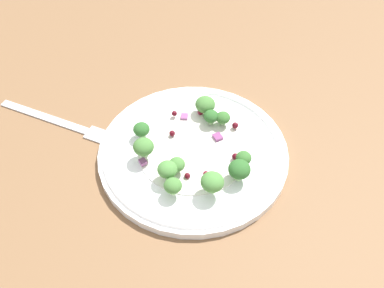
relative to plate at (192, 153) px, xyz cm
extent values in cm
cube|color=brown|center=(-2.23, 0.24, -1.86)|extent=(180.00, 180.00, 2.00)
cylinder|color=white|center=(0.00, 0.00, -0.26)|extent=(25.58, 25.58, 1.20)
torus|color=white|center=(0.00, 0.00, 0.34)|extent=(24.53, 24.53, 1.00)
cylinder|color=white|center=(0.00, 0.00, 0.44)|extent=(14.84, 14.84, 0.20)
cylinder|color=#9EC684|center=(0.77, -5.60, 1.42)|extent=(0.94, 0.94, 0.94)
ellipsoid|color=#4C843D|center=(0.77, -5.60, 2.55)|extent=(2.51, 2.51, 1.88)
cylinder|color=#8EB77A|center=(6.79, 2.13, 1.47)|extent=(0.75, 0.75, 0.75)
ellipsoid|color=#386B2D|center=(6.79, 2.13, 2.37)|extent=(2.00, 2.00, 1.50)
cylinder|color=#8EB77A|center=(-3.91, -5.02, 1.59)|extent=(1.02, 1.02, 1.02)
ellipsoid|color=#477A38|center=(-3.91, -5.02, 2.81)|extent=(2.71, 2.71, 2.03)
cylinder|color=#9EC684|center=(-1.18, 5.49, 1.08)|extent=(0.79, 0.79, 0.79)
ellipsoid|color=#2D6028|center=(-1.18, 5.49, 2.03)|extent=(2.11, 2.11, 1.58)
cylinder|color=#ADD18E|center=(2.75, -6.80, 1.21)|extent=(0.84, 0.84, 0.84)
ellipsoid|color=#477A38|center=(2.75, -6.80, 2.21)|extent=(2.23, 2.23, 1.67)
cylinder|color=#8EB77A|center=(0.88, -3.99, 1.14)|extent=(0.79, 0.79, 0.79)
ellipsoid|color=#477A38|center=(0.88, -3.99, 2.09)|extent=(2.11, 2.11, 1.58)
cylinder|color=#9EC684|center=(7.49, -0.21, 1.18)|extent=(1.05, 1.05, 1.05)
ellipsoid|color=#2D6028|center=(7.49, -0.21, 2.45)|extent=(2.81, 2.81, 2.11)
cylinder|color=#8EB77A|center=(0.21, 6.40, 1.06)|extent=(0.75, 0.75, 0.75)
ellipsoid|color=#386B2D|center=(0.21, 6.40, 1.96)|extent=(2.01, 2.01, 1.51)
cylinder|color=#ADD18E|center=(-3.18, 6.64, 0.92)|extent=(1.07, 1.07, 1.07)
ellipsoid|color=#477A38|center=(-3.18, 6.64, 2.20)|extent=(2.85, 2.85, 2.14)
cylinder|color=#8EB77A|center=(-6.85, -2.53, 0.99)|extent=(0.84, 0.84, 0.84)
ellipsoid|color=#2D6028|center=(-6.85, -2.53, 2.00)|extent=(2.25, 2.25, 1.69)
cylinder|color=#8EB77A|center=(6.29, -3.64, 1.54)|extent=(1.07, 1.07, 1.07)
ellipsoid|color=#4C843D|center=(6.29, -3.64, 2.82)|extent=(2.85, 2.85, 2.14)
sphere|color=maroon|center=(-3.56, 6.08, 0.83)|extent=(0.84, 0.84, 0.84)
sphere|color=maroon|center=(4.12, -2.13, 1.04)|extent=(0.73, 0.73, 0.73)
sphere|color=#4C0A14|center=(1.98, 6.95, 1.16)|extent=(0.88, 0.88, 0.88)
sphere|color=#4C0A14|center=(2.45, -3.81, 0.84)|extent=(0.78, 0.78, 0.78)
sphere|color=#4C0A14|center=(5.32, 2.49, 1.11)|extent=(0.91, 0.91, 0.91)
sphere|color=#4C0A14|center=(-3.77, -0.06, 1.04)|extent=(0.80, 0.80, 0.80)
sphere|color=#4C0A14|center=(-5.96, 3.13, 1.27)|extent=(0.77, 0.77, 0.77)
cube|color=#934C84|center=(-3.37, -5.89, 0.99)|extent=(1.16, 1.09, 0.46)
cube|color=#934C84|center=(-4.83, 4.01, 0.72)|extent=(1.43, 1.46, 0.31)
cube|color=#843D75|center=(1.24, 3.98, 0.71)|extent=(1.55, 1.48, 0.56)
cube|color=silver|center=(-21.52, -8.39, -0.61)|extent=(14.70, 5.51, 0.50)
cube|color=silver|center=(-12.62, -5.69, -0.61)|extent=(4.14, 3.34, 0.50)
camera|label=1|loc=(24.22, -28.51, 45.08)|focal=40.65mm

